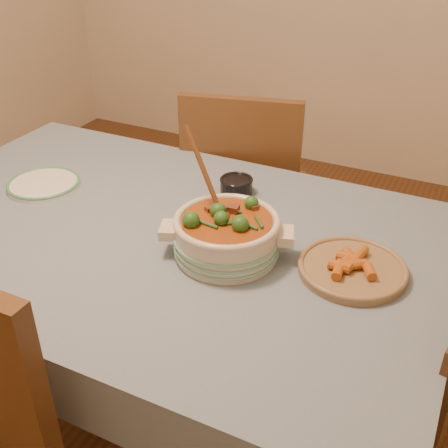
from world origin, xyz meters
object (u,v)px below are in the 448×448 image
fried_plate (352,267)px  chair_far (244,189)px  white_plate (44,184)px  dining_table (155,255)px  condiment_bowl (236,185)px  stew_casserole (226,232)px

fried_plate → chair_far: chair_far is taller
white_plate → fried_plate: bearing=-1.4°
dining_table → condiment_bowl: bearing=67.5°
condiment_bowl → fried_plate: condiment_bowl is taller
dining_table → white_plate: size_ratio=6.40×
stew_casserole → dining_table: bearing=174.7°
condiment_bowl → fried_plate: (0.45, -0.26, -0.01)m
white_plate → fried_plate: size_ratio=0.72×
stew_casserole → chair_far: size_ratio=0.37×
white_plate → condiment_bowl: 0.64m
chair_far → white_plate: bearing=41.9°
dining_table → white_plate: (-0.47, 0.07, 0.10)m
stew_casserole → fried_plate: bearing=11.5°
condiment_bowl → fried_plate: 0.52m
dining_table → stew_casserole: stew_casserole is taller
stew_casserole → white_plate: size_ratio=1.35×
chair_far → fried_plate: bearing=118.3°
dining_table → chair_far: 0.72m
condiment_bowl → chair_far: (-0.15, 0.41, -0.24)m
stew_casserole → fried_plate: 0.34m
condiment_bowl → chair_far: bearing=110.2°
white_plate → dining_table: bearing=-8.4°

